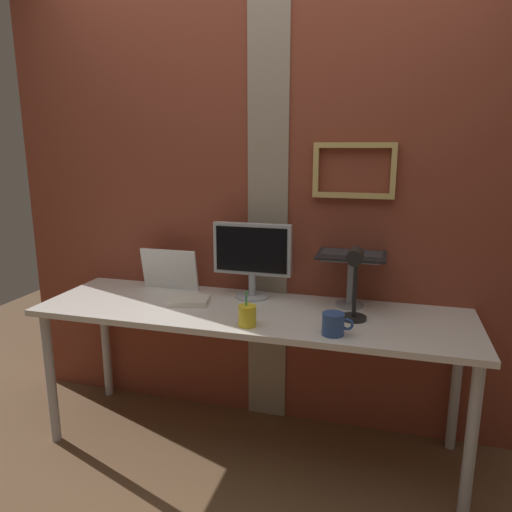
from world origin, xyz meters
TOP-DOWN VIEW (x-y plane):
  - ground_plane at (0.00, 0.00)m, footprint 6.00×6.00m
  - brick_wall_back at (0.00, 0.38)m, footprint 3.01×0.16m
  - desk at (0.01, 0.01)m, footprint 2.14×0.62m
  - monitor at (-0.04, 0.20)m, footprint 0.42×0.18m
  - laptop_stand at (0.47, 0.20)m, footprint 0.28×0.22m
  - laptop at (0.47, 0.27)m, footprint 0.34×0.30m
  - whiteboard_panel at (-0.53, 0.22)m, footprint 0.33×0.05m
  - desk_lamp at (0.51, -0.05)m, footprint 0.12×0.20m
  - pen_cup at (0.05, -0.20)m, footprint 0.08×0.08m
  - coffee_mug at (0.44, -0.20)m, footprint 0.13×0.09m
  - paper_clutter_stack at (-0.32, 0.01)m, footprint 0.23×0.18m

SIDE VIEW (x-z plane):
  - ground_plane at x=0.00m, z-range 0.00..0.00m
  - desk at x=0.01m, z-range 0.30..1.05m
  - paper_clutter_stack at x=-0.32m, z-range 0.75..0.78m
  - pen_cup at x=0.05m, z-range 0.71..0.88m
  - coffee_mug at x=0.44m, z-range 0.75..0.84m
  - whiteboard_panel at x=-0.53m, z-range 0.74..0.98m
  - laptop_stand at x=0.47m, z-range 0.79..1.05m
  - desk_lamp at x=0.51m, z-range 0.79..1.15m
  - monitor at x=-0.04m, z-range 0.78..1.18m
  - laptop at x=0.47m, z-range 0.95..1.17m
  - brick_wall_back at x=0.00m, z-range 0.00..2.39m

